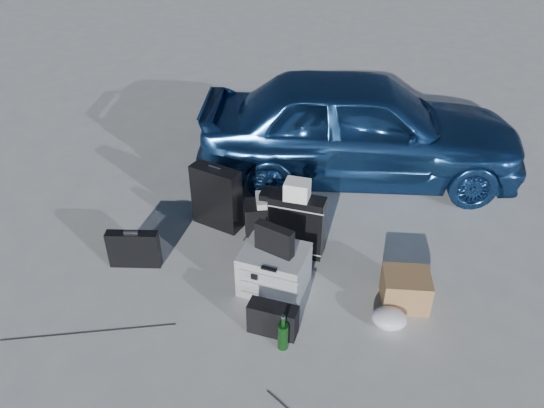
# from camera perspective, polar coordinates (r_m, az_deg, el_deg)

# --- Properties ---
(ground) EXTENTS (60.00, 60.00, 0.00)m
(ground) POSITION_cam_1_polar(r_m,az_deg,el_deg) (4.74, -1.70, -11.91)
(ground) COLOR #B8B9B3
(ground) RESTS_ON ground
(car) EXTENTS (3.96, 1.99, 1.30)m
(car) POSITION_cam_1_polar(r_m,az_deg,el_deg) (6.46, 9.44, 8.25)
(car) COLOR #255493
(car) RESTS_ON ground
(pelican_case) EXTENTS (0.64, 0.56, 0.42)m
(pelican_case) POSITION_cam_1_polar(r_m,az_deg,el_deg) (4.86, 0.24, -7.05)
(pelican_case) COLOR #A3A6A9
(pelican_case) RESTS_ON ground
(laptop_bag) EXTENTS (0.37, 0.22, 0.27)m
(laptop_bag) POSITION_cam_1_polar(r_m,az_deg,el_deg) (4.64, 0.25, -3.86)
(laptop_bag) COLOR black
(laptop_bag) RESTS_ON pelican_case
(briefcase) EXTENTS (0.51, 0.18, 0.39)m
(briefcase) POSITION_cam_1_polar(r_m,az_deg,el_deg) (5.29, -14.63, -4.71)
(briefcase) COLOR black
(briefcase) RESTS_ON ground
(suitcase_left) EXTENTS (0.57, 0.36, 0.69)m
(suitcase_left) POSITION_cam_1_polar(r_m,az_deg,el_deg) (5.60, -5.98, 0.72)
(suitcase_left) COLOR black
(suitcase_left) RESTS_ON ground
(suitcase_right) EXTENTS (0.56, 0.25, 0.65)m
(suitcase_right) POSITION_cam_1_polar(r_m,az_deg,el_deg) (5.21, 2.68, -2.30)
(suitcase_right) COLOR black
(suitcase_right) RESTS_ON ground
(white_carton) EXTENTS (0.24, 0.20, 0.18)m
(white_carton) POSITION_cam_1_polar(r_m,az_deg,el_deg) (4.96, 2.73, 1.52)
(white_carton) COLOR white
(white_carton) RESTS_ON suitcase_right
(duffel_bag) EXTENTS (0.70, 0.45, 0.33)m
(duffel_bag) POSITION_cam_1_polar(r_m,az_deg,el_deg) (5.61, 0.37, -1.30)
(duffel_bag) COLOR black
(duffel_bag) RESTS_ON ground
(flat_box_white) EXTENTS (0.44, 0.37, 0.07)m
(flat_box_white) POSITION_cam_1_polar(r_m,az_deg,el_deg) (5.52, 0.22, 0.49)
(flat_box_white) COLOR white
(flat_box_white) RESTS_ON duffel_bag
(flat_box_black) EXTENTS (0.31, 0.23, 0.06)m
(flat_box_black) POSITION_cam_1_polar(r_m,az_deg,el_deg) (5.48, 0.35, 1.03)
(flat_box_black) COLOR black
(flat_box_black) RESTS_ON flat_box_white
(cardboard_box) EXTENTS (0.44, 0.40, 0.31)m
(cardboard_box) POSITION_cam_1_polar(r_m,az_deg,el_deg) (4.90, 14.16, -8.86)
(cardboard_box) COLOR #9C6A44
(cardboard_box) RESTS_ON ground
(plastic_bag) EXTENTS (0.30, 0.25, 0.16)m
(plastic_bag) POSITION_cam_1_polar(r_m,az_deg,el_deg) (4.71, 12.50, -11.93)
(plastic_bag) COLOR silver
(plastic_bag) RESTS_ON ground
(messenger_bag) EXTENTS (0.43, 0.21, 0.29)m
(messenger_bag) POSITION_cam_1_polar(r_m,az_deg,el_deg) (4.51, 0.10, -12.29)
(messenger_bag) COLOR black
(messenger_bag) RESTS_ON ground
(green_bottle) EXTENTS (0.11, 0.11, 0.34)m
(green_bottle) POSITION_cam_1_polar(r_m,az_deg,el_deg) (4.38, 1.20, -13.65)
(green_bottle) COLOR black
(green_bottle) RESTS_ON ground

